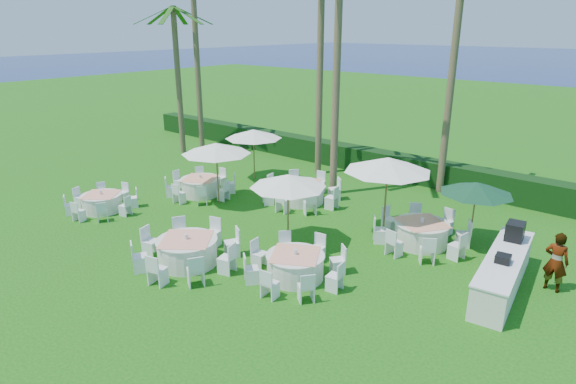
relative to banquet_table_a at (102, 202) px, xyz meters
name	(u,v)px	position (x,y,z in m)	size (l,w,h in m)	color
ground	(188,248)	(5.55, -0.02, -0.38)	(120.00, 120.00, 0.00)	#11560E
hedge	(370,161)	(5.55, 11.98, 0.22)	(34.00, 1.00, 1.20)	black
banquet_table_a	(102,202)	(0.00, 0.00, 0.00)	(2.82, 2.82, 0.87)	silver
banquet_table_b	(187,251)	(6.40, -0.72, 0.07)	(3.39, 3.39, 1.02)	silver
banquet_table_c	(295,265)	(9.64, 0.78, 0.03)	(3.11, 3.11, 0.94)	silver
banquet_table_d	(201,186)	(1.57, 3.93, 0.03)	(3.12, 3.12, 0.94)	silver
banquet_table_e	(302,192)	(5.66, 6.11, 0.07)	(3.42, 3.42, 1.02)	silver
banquet_table_f	(421,233)	(11.50, 5.43, 0.06)	(3.30, 3.30, 0.99)	silver
umbrella_a	(216,148)	(2.98, 3.72, 2.04)	(2.91, 2.91, 2.65)	brown
umbrella_b	(288,181)	(7.96, 2.44, 1.96)	(2.60, 2.60, 2.56)	brown
umbrella_c	(253,134)	(1.77, 7.21, 1.90)	(2.77, 2.77, 2.50)	brown
umbrella_d	(388,164)	(10.10, 5.32, 2.29)	(3.09, 3.09, 2.92)	brown
umbrella_green	(477,188)	(12.86, 6.43, 1.73)	(2.42, 2.42, 2.31)	brown
buffet_table	(503,271)	(14.63, 4.17, 0.19)	(1.48, 4.60, 1.61)	silver
staff_person	(556,262)	(15.77, 5.00, 0.52)	(0.65, 0.43, 1.79)	gray
palm_a	(197,54)	(-4.49, 9.17, 5.34)	(4.28, 4.35, 10.47)	brown
palm_b	(320,65)	(3.62, 10.03, 5.07)	(4.31, 4.33, 9.95)	brown
palm_c	(337,64)	(6.05, 7.91, 5.34)	(4.37, 4.25, 10.49)	brown
palm_d	(452,73)	(9.67, 11.28, 4.98)	(4.17, 4.40, 9.78)	brown
palm_f	(178,74)	(-5.27, 8.34, 4.23)	(4.41, 4.08, 8.31)	brown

